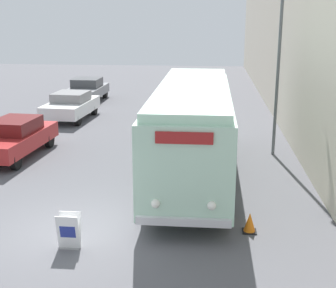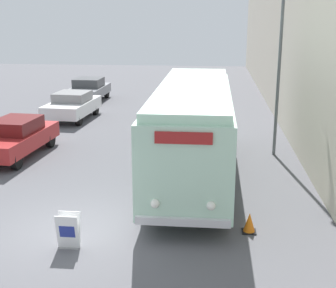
# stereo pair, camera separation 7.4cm
# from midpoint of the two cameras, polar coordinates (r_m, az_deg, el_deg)

# --- Properties ---
(ground_plane) EXTENTS (80.00, 80.00, 0.00)m
(ground_plane) POSITION_cam_midpoint_polar(r_m,az_deg,el_deg) (12.53, -12.05, -10.24)
(ground_plane) COLOR #56565B
(building_wall_right) EXTENTS (0.30, 60.00, 7.32)m
(building_wall_right) POSITION_cam_midpoint_polar(r_m,az_deg,el_deg) (21.10, 15.09, 10.36)
(building_wall_right) COLOR beige
(building_wall_right) RESTS_ON ground_plane
(vintage_bus) EXTENTS (2.42, 9.95, 3.15)m
(vintage_bus) POSITION_cam_midpoint_polar(r_m,az_deg,el_deg) (15.62, 2.89, 2.21)
(vintage_bus) COLOR black
(vintage_bus) RESTS_ON ground_plane
(sign_board) EXTENTS (0.53, 0.33, 0.87)m
(sign_board) POSITION_cam_midpoint_polar(r_m,az_deg,el_deg) (11.48, -12.18, -10.40)
(sign_board) COLOR gray
(sign_board) RESTS_ON ground_plane
(streetlamp) EXTENTS (0.36, 0.36, 7.10)m
(streetlamp) POSITION_cam_midpoint_polar(r_m,az_deg,el_deg) (18.30, 13.39, 12.52)
(streetlamp) COLOR #595E60
(streetlamp) RESTS_ON ground_plane
(parked_car_near) EXTENTS (2.05, 4.47, 1.48)m
(parked_car_near) POSITION_cam_midpoint_polar(r_m,az_deg,el_deg) (19.08, -18.23, 0.77)
(parked_car_near) COLOR black
(parked_car_near) RESTS_ON ground_plane
(parked_car_mid) EXTENTS (2.22, 4.15, 1.43)m
(parked_car_mid) POSITION_cam_midpoint_polar(r_m,az_deg,el_deg) (25.20, -11.84, 4.64)
(parked_car_mid) COLOR black
(parked_car_mid) RESTS_ON ground_plane
(parked_car_far) EXTENTS (2.04, 4.05, 1.45)m
(parked_car_far) POSITION_cam_midpoint_polar(r_m,az_deg,el_deg) (30.40, -9.92, 6.57)
(parked_car_far) COLOR black
(parked_car_far) RESTS_ON ground_plane
(traffic_cone) EXTENTS (0.36, 0.36, 0.52)m
(traffic_cone) POSITION_cam_midpoint_polar(r_m,az_deg,el_deg) (12.25, 9.76, -9.43)
(traffic_cone) COLOR black
(traffic_cone) RESTS_ON ground_plane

